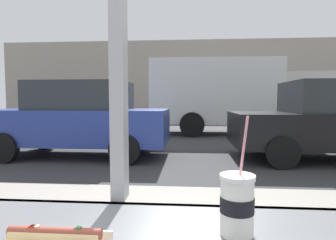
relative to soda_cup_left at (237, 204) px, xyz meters
The scene contains 8 objects.
ground_plane 8.25m from the soda_cup_left, 92.68° to the left, with size 60.00×60.00×0.00m, color #38383A.
sidewalk_strip 2.07m from the soda_cup_left, 102.18° to the left, with size 16.00×2.80×0.11m, color #9E998E.
building_facade_far 20.85m from the soda_cup_left, 91.06° to the left, with size 28.00×1.20×5.73m, color #A89E8E.
soda_cup_left is the anchor object (origin of this frame).
hotdog_tray_far 0.47m from the soda_cup_left, 167.01° to the right, with size 0.27×0.08×0.05m.
parked_car_blue 6.34m from the soda_cup_left, 115.56° to the left, with size 4.20×1.88×1.76m.
parked_car_black 6.48m from the soda_cup_left, 62.06° to the left, with size 4.30×2.06×1.74m.
box_truck 10.67m from the soda_cup_left, 81.69° to the left, with size 6.60×2.44×2.86m.
Camera 1 is at (0.26, -0.93, 1.32)m, focal length 30.26 mm.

